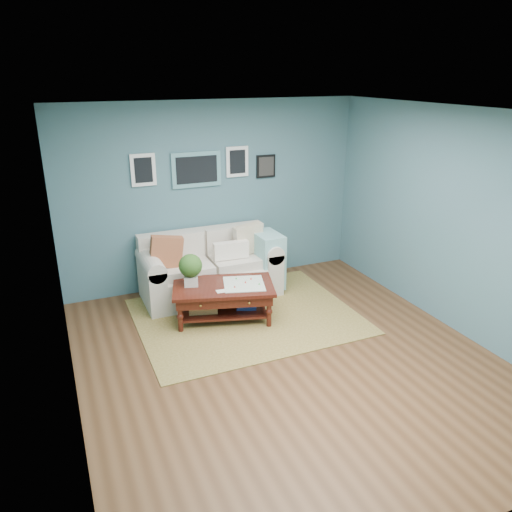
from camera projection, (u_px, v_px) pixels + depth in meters
room_shell at (288, 245)px, 5.21m from camera, size 5.00×5.02×2.70m
area_rug at (246, 316)px, 6.63m from camera, size 2.81×2.25×0.01m
loveseat at (215, 267)px, 7.18m from camera, size 1.98×0.90×1.02m
coffee_table at (218, 291)px, 6.43m from camera, size 1.44×1.08×0.90m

